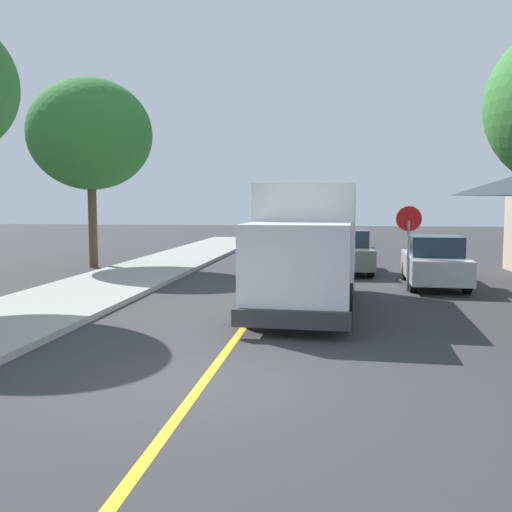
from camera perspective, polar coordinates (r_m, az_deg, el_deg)
ground_plane at (r=9.00m, az=-5.23°, el=-12.40°), size 120.00×120.00×0.00m
sidewalk_curb at (r=14.63m, az=-22.58°, el=-5.56°), size 3.60×60.00×0.15m
centre_line_yellow at (r=18.65m, az=1.83°, el=-3.08°), size 0.16×56.00×0.01m
box_truck at (r=15.06m, az=5.27°, el=1.62°), size 2.68×7.27×3.20m
parked_car_near at (r=22.69m, az=9.08°, el=0.36°), size 2.01×4.48×1.67m
parked_car_mid at (r=28.50m, az=7.43°, el=1.39°), size 1.80×4.40×1.67m
parked_car_far at (r=35.81m, az=8.26°, el=2.19°), size 1.91×4.44×1.67m
parked_car_furthest at (r=41.30m, az=7.91°, el=2.61°), size 1.95×4.46×1.67m
parked_van_across at (r=19.54m, az=17.45°, el=-0.62°), size 1.96×4.46×1.67m
stop_sign at (r=18.21m, az=15.05°, el=2.39°), size 0.80×0.10×2.65m
street_tree_down_block at (r=25.12m, az=-16.27°, el=11.60°), size 5.11×5.11×7.88m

